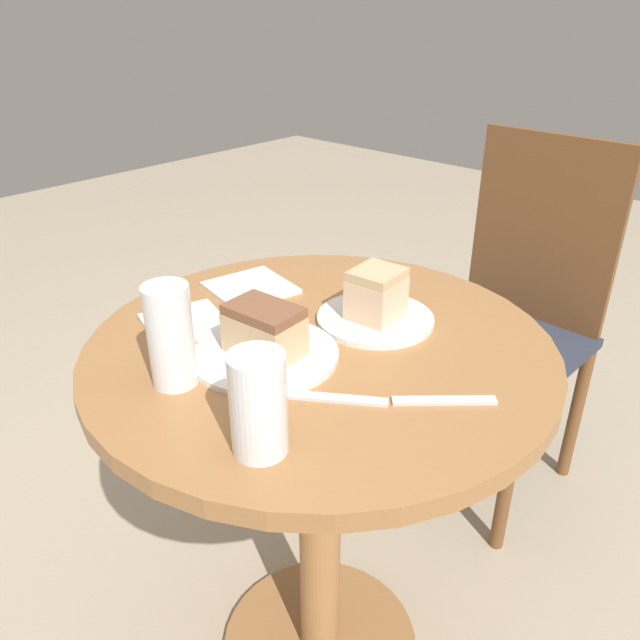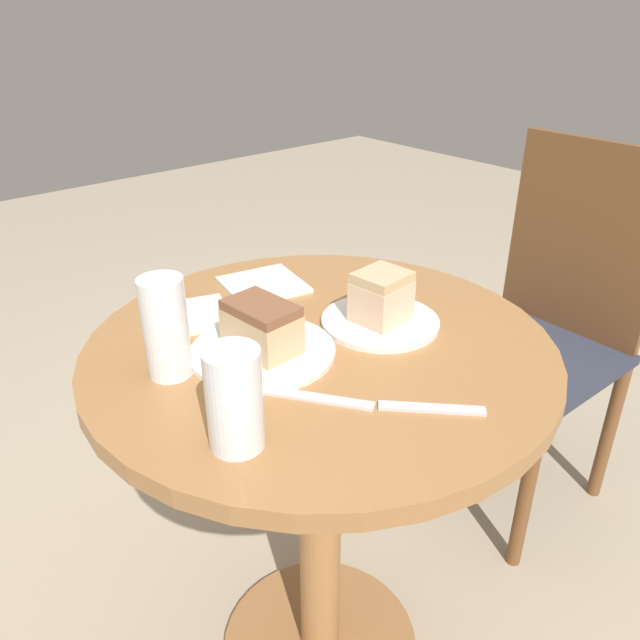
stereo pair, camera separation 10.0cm
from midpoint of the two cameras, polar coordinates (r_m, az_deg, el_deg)
name	(u,v)px [view 1 (the left image)]	position (r m, az deg, el deg)	size (l,w,h in m)	color
table	(320,441)	(1.14, -2.57, -11.09)	(0.77, 0.77, 0.78)	#9E6B3D
chair	(509,317)	(1.76, 15.33, 0.20)	(0.44, 0.44, 0.97)	brown
plate_near	(265,354)	(0.99, -7.93, -3.22)	(0.23, 0.23, 0.01)	silver
plate_far	(375,319)	(1.08, 2.44, 0.05)	(0.20, 0.20, 0.01)	silver
cake_slice_near	(264,330)	(0.96, -8.09, -0.96)	(0.12, 0.09, 0.08)	tan
cake_slice_far	(376,294)	(1.06, 2.50, 2.36)	(0.09, 0.09, 0.09)	beige
glass_lemonade	(171,341)	(0.92, -16.54, -1.92)	(0.07, 0.07, 0.15)	silver
glass_water	(259,409)	(0.77, -9.41, -8.14)	(0.07, 0.07, 0.14)	silver
napkin_stack	(250,288)	(1.21, -8.75, 2.89)	(0.17, 0.17, 0.01)	silver
fork	(322,397)	(0.88, -3.11, -7.16)	(0.17, 0.12, 0.00)	silver
spoon	(444,401)	(0.88, 8.11, -7.41)	(0.12, 0.11, 0.00)	silver
napkin_side	(185,323)	(1.11, -14.82, -0.31)	(0.17, 0.17, 0.01)	silver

